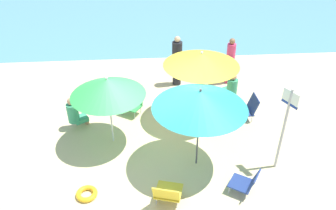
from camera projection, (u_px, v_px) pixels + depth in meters
ground_plane at (153, 145)px, 8.51m from camera, size 40.00×40.00×0.00m
sea_water at (144, 0)px, 19.54m from camera, size 40.00×16.00×0.01m
umbrella_green at (108, 87)px, 7.77m from camera, size 1.79×1.79×1.87m
umbrella_yellow at (202, 59)px, 8.57m from camera, size 1.99×1.99×2.02m
umbrella_teal at (200, 99)px, 6.97m from camera, size 2.05×2.05×2.04m
beach_chair_a at (246, 182)px, 7.01m from camera, size 0.71×0.69×0.59m
beach_chair_b at (133, 103)px, 9.56m from camera, size 0.72×0.71×0.58m
beach_chair_c at (249, 107)px, 9.33m from camera, size 0.54×0.56×0.68m
beach_chair_d at (168, 193)px, 6.78m from camera, size 0.68×0.73×0.60m
person_a at (230, 61)px, 10.83m from camera, size 0.28×0.28×1.56m
person_b at (177, 61)px, 10.71m from camera, size 0.32×0.32×1.67m
person_c at (231, 87)px, 10.11m from camera, size 0.46×0.55×0.91m
person_d at (75, 113)px, 8.88m from camera, size 0.54×0.47×0.95m
warning_sign at (286, 120)px, 7.13m from camera, size 0.20×0.38×2.09m
swim_ring at (87, 194)px, 7.06m from camera, size 0.45×0.45×0.11m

